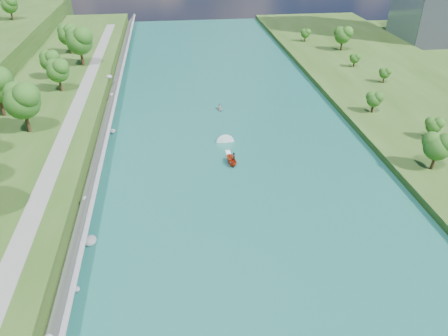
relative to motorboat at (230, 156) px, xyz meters
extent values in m
plane|color=#2D5119|center=(1.08, -17.14, -0.73)|extent=(260.00, 260.00, 0.00)
cube|color=#1A635B|center=(1.08, 2.86, -0.68)|extent=(55.00, 240.00, 0.10)
cube|color=slate|center=(-24.77, 2.86, 1.07)|extent=(3.54, 236.00, 4.05)
ellipsoid|color=gray|center=(-23.98, -30.86, -0.29)|extent=(1.12, 0.93, 0.66)
ellipsoid|color=gray|center=(-23.40, -21.53, -0.27)|extent=(1.82, 2.28, 1.10)
ellipsoid|color=gray|center=(-25.05, -12.57, 1.02)|extent=(1.04, 1.18, 0.71)
ellipsoid|color=gray|center=(-24.75, -3.16, 0.57)|extent=(1.58, 1.84, 1.19)
ellipsoid|color=gray|center=(-24.60, 4.83, 0.46)|extent=(0.93, 0.84, 0.54)
ellipsoid|color=gray|center=(-23.39, 14.37, -0.13)|extent=(1.29, 1.05, 0.97)
ellipsoid|color=gray|center=(-24.56, 23.13, 0.70)|extent=(1.75, 1.68, 0.99)
ellipsoid|color=gray|center=(-24.74, 31.90, 1.39)|extent=(1.33, 1.20, 0.97)
ellipsoid|color=gray|center=(-26.21, 41.20, 2.95)|extent=(1.53, 1.85, 0.98)
cube|color=gray|center=(-31.42, 2.86, 2.82)|extent=(3.00, 200.00, 0.10)
ellipsoid|color=#185015|center=(-38.76, 10.23, 8.80)|extent=(7.23, 7.23, 12.06)
ellipsoid|color=#185015|center=(-36.75, 32.67, 7.43)|extent=(5.59, 5.59, 9.32)
ellipsoid|color=#185015|center=(-40.56, 42.07, 7.19)|extent=(5.30, 5.30, 8.83)
ellipsoid|color=#185015|center=(-34.52, 52.59, 9.11)|extent=(7.60, 7.60, 12.67)
ellipsoid|color=#185015|center=(-39.83, 65.03, 8.06)|extent=(6.34, 6.34, 10.56)
ellipsoid|color=#185015|center=(34.83, -10.47, 4.95)|extent=(5.01, 5.01, 8.35)
ellipsoid|color=#185015|center=(40.97, 0.73, 3.52)|extent=(3.29, 3.29, 5.49)
ellipsoid|color=#185015|center=(34.76, 14.92, 3.69)|extent=(3.50, 3.50, 5.84)
ellipsoid|color=#185015|center=(45.98, 33.40, 3.20)|extent=(2.91, 2.91, 4.85)
ellipsoid|color=#185015|center=(43.27, 47.30, 3.15)|extent=(2.85, 2.85, 4.75)
ellipsoid|color=#185015|center=(45.84, 64.71, 5.35)|extent=(5.49, 5.49, 9.15)
ellipsoid|color=#185015|center=(37.19, 76.88, 3.39)|extent=(3.14, 3.14, 5.24)
ellipsoid|color=#185015|center=(-62.05, 88.66, 13.00)|extent=(5.67, 5.67, 9.45)
imported|color=#B52F0E|center=(-0.03, -1.83, 0.10)|extent=(1.99, 3.94, 1.45)
imported|color=#66605B|center=(-0.43, -2.23, 0.56)|extent=(0.73, 0.66, 1.68)
imported|color=#66605B|center=(0.47, -1.33, 0.58)|extent=(1.05, 1.04, 1.72)
cube|color=white|center=(-0.03, 1.17, -0.60)|extent=(0.90, 5.00, 0.06)
imported|color=gray|center=(0.87, 24.06, -0.35)|extent=(2.28, 2.94, 0.56)
imported|color=#66605B|center=(0.87, 24.06, 0.26)|extent=(0.71, 0.55, 1.28)
camera|label=1|loc=(-10.50, -72.10, 40.71)|focal=35.00mm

